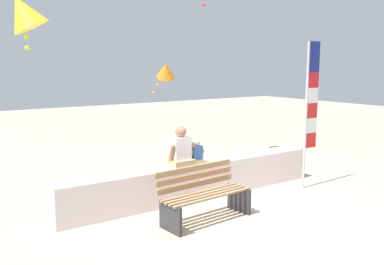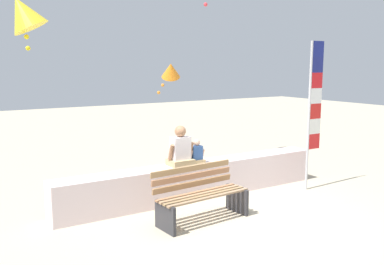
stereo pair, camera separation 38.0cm
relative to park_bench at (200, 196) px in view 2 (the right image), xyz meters
The scene contains 8 objects.
ground_plane 0.76m from the park_bench, 22.53° to the right, with size 40.00×40.00×0.00m, color #B9AC91.
seawall_ledge 1.22m from the park_bench, 61.28° to the left, with size 5.56×0.50×0.68m, color silver.
park_bench is the anchor object (origin of this frame).
person_adult 1.21m from the park_bench, 77.52° to the left, with size 0.49×0.36×0.75m.
person_child 1.28m from the park_bench, 60.61° to the left, with size 0.31×0.23×0.47m.
flag_banner 3.20m from the park_bench, ahead, with size 0.36×0.05×3.01m.
kite_yellow 4.07m from the park_bench, 144.22° to the left, with size 0.88×0.77×0.94m.
kite_orange 4.22m from the park_bench, 68.51° to the left, with size 0.67×0.72×0.85m.
Camera 2 is at (-4.22, -5.38, 2.54)m, focal length 39.56 mm.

